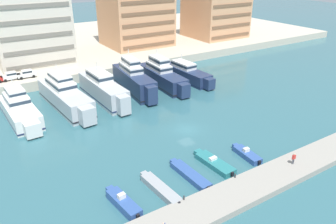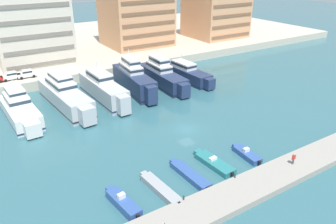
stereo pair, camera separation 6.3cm
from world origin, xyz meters
name	(u,v)px [view 2 (the right image)]	position (x,y,z in m)	size (l,w,h in m)	color
ground_plane	(187,130)	(0.00, 0.00, 0.00)	(400.00, 400.00, 0.00)	#336670
quay_promenade	(68,46)	(0.00, 68.46, 1.13)	(180.00, 70.00, 2.27)	beige
pier_dock	(266,180)	(0.00, -17.90, 0.44)	(120.00, 4.94, 0.88)	#9E998E
yacht_white_far_left	(20,109)	(-23.46, 19.72, 2.06)	(5.39, 17.67, 7.57)	white
yacht_silver_left	(65,96)	(-14.75, 20.91, 2.44)	(6.18, 21.81, 8.33)	silver
yacht_silver_mid_left	(103,89)	(-7.00, 20.22, 2.44)	(4.59, 19.66, 7.67)	silver
yacht_navy_center_left	(134,80)	(0.76, 21.53, 2.74)	(5.33, 19.54, 9.05)	navy
yacht_navy_center	(162,76)	(8.04, 21.45, 2.36)	(4.77, 19.95, 8.30)	navy
yacht_navy_center_right	(187,73)	(15.09, 21.35, 1.74)	(4.57, 17.91, 6.13)	navy
motorboat_blue_far_left	(123,203)	(-17.83, -11.94, 0.58)	(2.27, 6.68, 1.70)	#33569E
motorboat_grey_left	(160,189)	(-12.68, -11.94, 0.45)	(2.06, 8.07, 0.90)	#9EA3A8
motorboat_blue_mid_left	(190,175)	(-7.69, -11.41, 0.40)	(1.90, 8.14, 0.85)	#33569E
motorboat_teal_center_left	(214,163)	(-3.10, -10.99, 0.41)	(2.43, 7.63, 1.18)	teal
motorboat_blue_center	(247,154)	(2.47, -11.84, 0.44)	(2.04, 5.89, 1.35)	#33569E
car_white_left	(11,76)	(-21.99, 37.43, 3.24)	(4.19, 2.11, 1.80)	white
car_white_mid_left	(27,74)	(-18.66, 37.17, 3.24)	(4.10, 1.93, 1.80)	white
apartment_block_left	(28,15)	(-14.17, 49.54, 14.39)	(18.04, 18.23, 26.16)	silver
apartment_block_mid_left	(136,9)	(18.01, 53.11, 13.36)	(19.36, 17.37, 24.09)	tan
apartment_block_center_left	(216,12)	(47.53, 50.03, 10.70)	(18.37, 17.54, 18.77)	tan
pedestrian_near_edge	(294,158)	(5.51, -17.64, 1.88)	(0.64, 0.33, 1.69)	#4C515B
bollard_west	(184,197)	(-11.65, -15.68, 1.21)	(0.20, 0.20, 0.61)	#2D2D33
bollard_west_mid	(235,176)	(-3.49, -15.68, 1.21)	(0.20, 0.20, 0.61)	#2D2D33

